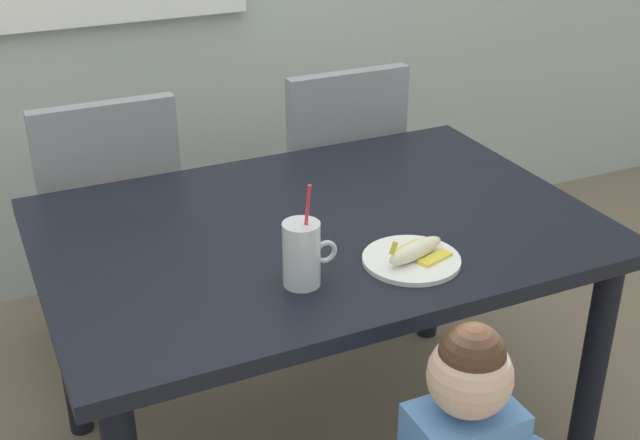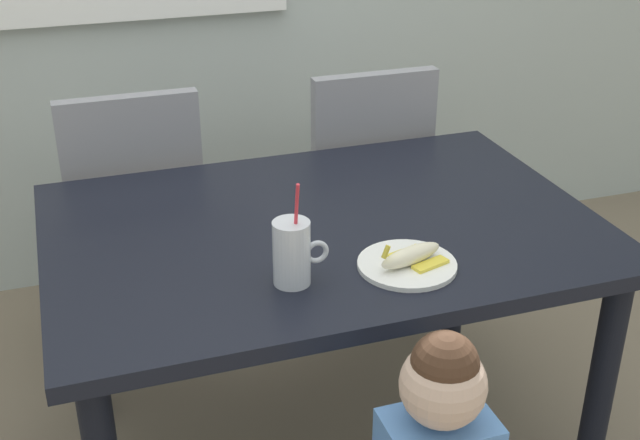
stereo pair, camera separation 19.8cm
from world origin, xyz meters
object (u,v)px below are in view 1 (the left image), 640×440
(dining_table, at_px, (319,257))
(dining_chair_right, at_px, (332,179))
(peeled_banana, at_px, (416,251))
(milk_cup, at_px, (302,257))
(dining_chair_left, at_px, (109,219))
(snack_plate, at_px, (411,260))

(dining_table, bearing_deg, dining_chair_right, 61.75)
(dining_table, bearing_deg, peeled_banana, -67.18)
(dining_table, xyz_separation_m, milk_cup, (-0.16, -0.26, 0.17))
(dining_chair_left, relative_size, snack_plate, 4.17)
(dining_chair_right, relative_size, peeled_banana, 5.47)
(dining_chair_left, xyz_separation_m, dining_chair_right, (0.78, -0.02, 0.00))
(peeled_banana, bearing_deg, dining_table, 112.82)
(dining_chair_left, xyz_separation_m, peeled_banana, (0.53, -0.98, 0.25))
(dining_chair_right, bearing_deg, dining_table, 61.75)
(dining_table, bearing_deg, dining_chair_left, 120.50)
(dining_chair_left, xyz_separation_m, milk_cup, (0.25, -0.96, 0.28))
(dining_chair_left, bearing_deg, dining_chair_right, 178.84)
(milk_cup, bearing_deg, dining_table, 58.42)
(dining_table, relative_size, milk_cup, 5.55)
(milk_cup, height_order, peeled_banana, milk_cup)
(milk_cup, distance_m, snack_plate, 0.28)
(dining_table, xyz_separation_m, peeled_banana, (0.12, -0.28, 0.13))
(dining_chair_right, bearing_deg, peeled_banana, 75.55)
(dining_chair_right, xyz_separation_m, peeled_banana, (-0.25, -0.96, 0.25))
(dining_chair_right, distance_m, snack_plate, 1.02)
(peeled_banana, bearing_deg, dining_chair_left, 118.40)
(snack_plate, bearing_deg, milk_cup, 176.24)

